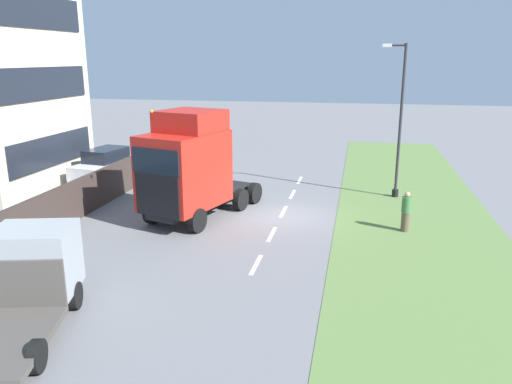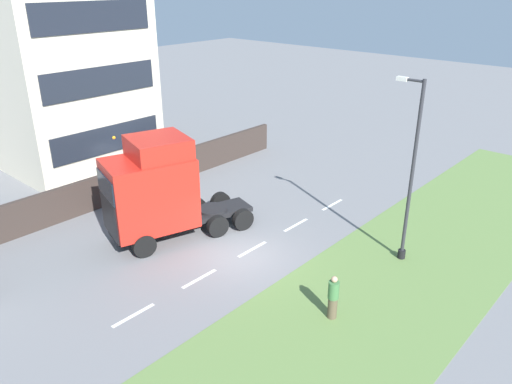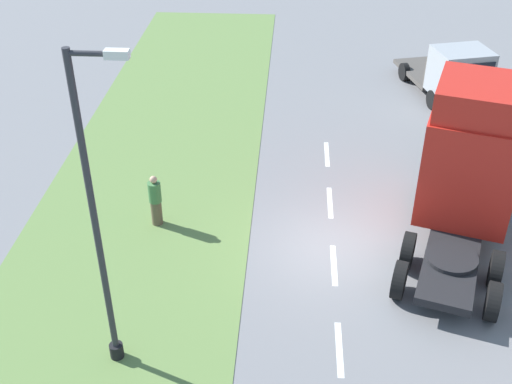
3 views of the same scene
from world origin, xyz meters
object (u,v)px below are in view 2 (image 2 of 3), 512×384
Objects in this scene: parked_car at (158,157)px; lamp_post at (409,181)px; lorry_cab at (155,191)px; pedestrian at (333,298)px.

parked_car is 16.25m from lamp_post.
lorry_cab is 1.53× the size of parked_car.
pedestrian is at bearing 91.47° from lamp_post.
lorry_cab is at bearing 32.88° from lamp_post.
lamp_post reaches higher than parked_car.
parked_car is (6.85, -5.33, -1.44)m from lorry_cab.
pedestrian is (-9.31, -0.46, -1.61)m from lorry_cab.
lamp_post is (-9.17, -5.93, 1.14)m from lorry_cab.
parked_car is 2.69× the size of pedestrian.
parked_car reaches higher than pedestrian.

